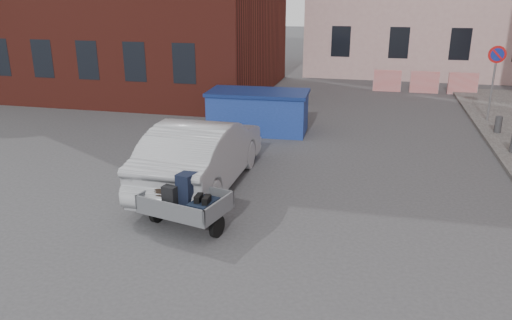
# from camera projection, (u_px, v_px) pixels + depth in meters

# --- Properties ---
(ground) EXTENTS (120.00, 120.00, 0.00)m
(ground) POSITION_uv_depth(u_px,v_px,m) (270.00, 215.00, 10.66)
(ground) COLOR #38383A
(ground) RESTS_ON ground
(far_building) EXTENTS (6.00, 6.00, 8.00)m
(far_building) POSITION_uv_depth(u_px,v_px,m) (52.00, 0.00, 34.07)
(far_building) COLOR maroon
(far_building) RESTS_ON ground
(no_parking_sign) EXTENTS (0.60, 0.09, 2.65)m
(no_parking_sign) POSITION_uv_depth(u_px,v_px,m) (495.00, 68.00, 17.41)
(no_parking_sign) COLOR gray
(no_parking_sign) RESTS_ON sidewalk
(barriers) EXTENTS (4.70, 0.18, 1.00)m
(barriers) POSITION_uv_depth(u_px,v_px,m) (424.00, 82.00, 23.37)
(barriers) COLOR red
(barriers) RESTS_ON ground
(trailer) EXTENTS (1.82, 1.95, 1.20)m
(trailer) POSITION_uv_depth(u_px,v_px,m) (185.00, 201.00, 9.87)
(trailer) COLOR black
(trailer) RESTS_ON ground
(dumpster) EXTENTS (3.40, 1.87, 1.40)m
(dumpster) POSITION_uv_depth(u_px,v_px,m) (258.00, 111.00, 16.82)
(dumpster) COLOR navy
(dumpster) RESTS_ON ground
(silver_car) EXTENTS (1.80, 5.05, 1.66)m
(silver_car) POSITION_uv_depth(u_px,v_px,m) (202.00, 153.00, 12.10)
(silver_car) COLOR #A1A3A8
(silver_car) RESTS_ON ground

